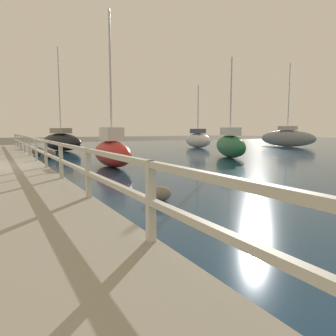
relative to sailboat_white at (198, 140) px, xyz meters
The scene contains 10 objects.
railing 18.85m from the sailboat_white, 142.58° to the right, with size 0.10×32.50×0.99m.
boulder_far_strip 14.29m from the sailboat_white, 169.83° to the right, with size 0.77×0.69×0.57m.
boulder_water_edge 14.93m from the sailboat_white, 158.04° to the right, with size 0.76×0.69×0.57m.
boulder_upstream 22.73m from the sailboat_white, 125.45° to the right, with size 0.48×0.43×0.36m.
boulder_downstream 14.16m from the sailboat_white, behind, with size 0.68×0.61×0.51m.
sailboat_white is the anchor object (origin of this frame).
sailboat_black 11.97m from the sailboat_white, behind, with size 2.93×5.53×7.93m.
sailboat_green 10.53m from the sailboat_white, 112.76° to the right, with size 2.47×4.74×5.86m.
sailboat_gray 9.15m from the sailboat_white, 15.63° to the right, with size 2.02×6.05×7.97m.
sailboat_red 16.34m from the sailboat_white, 136.89° to the right, with size 1.17×3.79×6.80m.
Camera 1 is at (0.29, -13.84, 1.69)m, focal length 35.00 mm.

